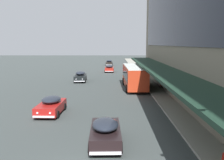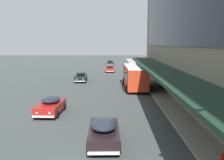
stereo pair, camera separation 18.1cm
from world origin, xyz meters
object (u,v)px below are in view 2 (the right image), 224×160
object	(u,v)px
sedan_lead_mid	(110,68)
sedan_second_mid	(81,76)
transit_bus_kerbside_front	(135,76)
sedan_trailing_mid	(104,132)
fire_hydrant	(222,160)
sedan_lead_near	(51,105)
sedan_oncoming_front	(110,63)

from	to	relation	value
sedan_lead_mid	sedan_second_mid	size ratio (longest dim) A/B	0.92
transit_bus_kerbside_front	sedan_trailing_mid	xyz separation A→B (m)	(-3.36, -19.23, -0.97)
fire_hydrant	sedan_second_mid	bearing A→B (deg)	110.60
sedan_trailing_mid	sedan_lead_mid	distance (m)	39.21
sedan_lead_near	fire_hydrant	bearing A→B (deg)	-41.72
sedan_second_mid	fire_hydrant	bearing A→B (deg)	-69.40
transit_bus_kerbside_front	sedan_trailing_mid	size ratio (longest dim) A/B	2.14
transit_bus_kerbside_front	sedan_lead_mid	xyz separation A→B (m)	(-3.75, 19.98, -1.00)
sedan_lead_mid	sedan_oncoming_front	bearing A→B (deg)	90.98
sedan_trailing_mid	sedan_second_mid	size ratio (longest dim) A/B	0.91
sedan_oncoming_front	sedan_lead_near	distance (m)	49.00
sedan_oncoming_front	sedan_lead_near	xyz separation A→B (m)	(-4.27, -48.81, -0.04)
transit_bus_kerbside_front	sedan_second_mid	distance (m)	10.40
sedan_second_mid	sedan_oncoming_front	bearing A→B (deg)	82.03
sedan_lead_near	sedan_second_mid	size ratio (longest dim) A/B	0.90
transit_bus_kerbside_front	fire_hydrant	xyz separation A→B (m)	(2.51, -22.23, -1.27)
transit_bus_kerbside_front	sedan_second_mid	xyz separation A→B (m)	(-8.22, 6.31, -0.96)
sedan_trailing_mid	sedan_second_mid	xyz separation A→B (m)	(-4.86, 25.54, 0.01)
sedan_trailing_mid	sedan_lead_mid	xyz separation A→B (m)	(-0.39, 39.21, -0.03)
sedan_second_mid	sedan_lead_mid	bearing A→B (deg)	71.90
sedan_oncoming_front	sedan_trailing_mid	size ratio (longest dim) A/B	1.13
sedan_second_mid	fire_hydrant	xyz separation A→B (m)	(10.73, -28.54, -0.31)
sedan_lead_mid	fire_hydrant	size ratio (longest dim) A/B	6.37
sedan_lead_near	fire_hydrant	size ratio (longest dim) A/B	6.24
sedan_oncoming_front	sedan_lead_near	world-z (taller)	sedan_oncoming_front
sedan_lead_near	sedan_lead_mid	xyz separation A→B (m)	(4.55, 32.57, 0.01)
fire_hydrant	sedan_lead_near	bearing A→B (deg)	138.28
transit_bus_kerbside_front	sedan_oncoming_front	size ratio (longest dim) A/B	1.89
sedan_lead_near	sedan_trailing_mid	bearing A→B (deg)	-53.33
sedan_trailing_mid	sedan_lead_mid	bearing A→B (deg)	90.57
sedan_lead_mid	transit_bus_kerbside_front	bearing A→B (deg)	-79.37
sedan_oncoming_front	sedan_second_mid	size ratio (longest dim) A/B	1.03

